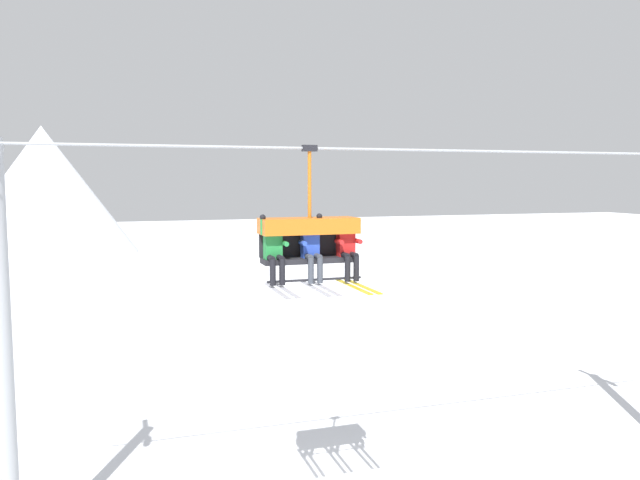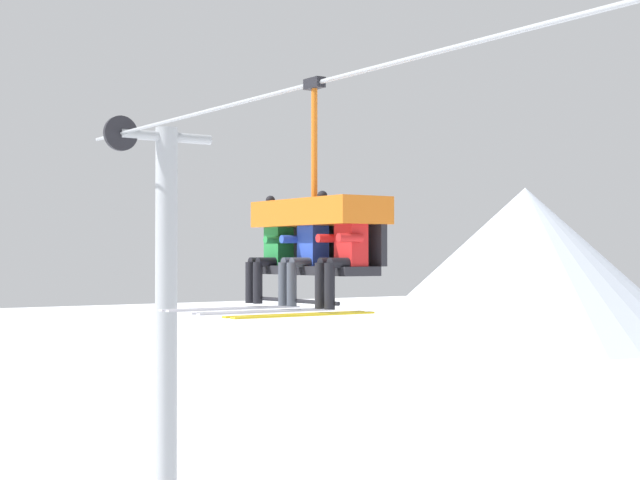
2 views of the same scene
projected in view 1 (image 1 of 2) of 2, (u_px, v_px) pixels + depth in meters
mountain_peak_central at (44, 190)px, 59.84m from camera, size 17.33×17.33×12.31m
lift_tower_near at (2, 349)px, 11.03m from camera, size 0.36×1.88×8.03m
lift_cable at (426, 150)px, 12.40m from camera, size 17.83×0.05×0.05m
chairlift_chair at (308, 233)px, 11.87m from camera, size 1.86×0.74×2.52m
skier_green at (274, 250)px, 11.47m from camera, size 0.48×1.70×1.34m
skier_blue at (312, 249)px, 11.69m from camera, size 0.48×1.70×1.34m
skier_red at (348, 248)px, 11.91m from camera, size 0.46×1.70×1.23m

